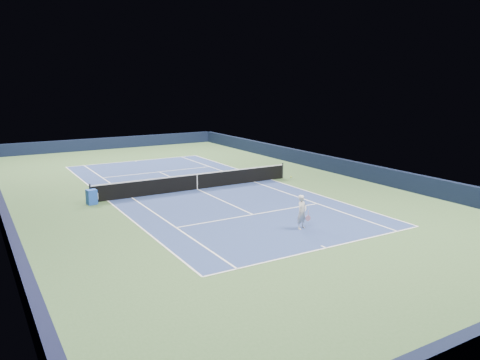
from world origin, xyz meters
TOP-DOWN VIEW (x-y plane):
  - ground at (0.00, 0.00)m, footprint 40.00×40.00m
  - wall_far at (0.00, 19.82)m, footprint 22.00×0.35m
  - wall_right at (10.82, 0.00)m, footprint 0.35×40.00m
  - court_surface at (0.00, 0.00)m, footprint 10.97×23.77m
  - baseline_far at (0.00, 11.88)m, footprint 10.97×0.08m
  - baseline_near at (0.00, -11.88)m, footprint 10.97×0.08m
  - sideline_doubles_right at (5.49, 0.00)m, footprint 0.08×23.77m
  - sideline_doubles_left at (-5.49, 0.00)m, footprint 0.08×23.77m
  - sideline_singles_right at (4.12, 0.00)m, footprint 0.08×23.77m
  - sideline_singles_left at (-4.12, 0.00)m, footprint 0.08×23.77m
  - service_line_far at (0.00, 6.40)m, footprint 8.23×0.08m
  - service_line_near at (0.00, -6.40)m, footprint 8.23×0.08m
  - center_service_line at (0.00, 0.00)m, footprint 0.08×12.80m
  - center_mark_far at (0.00, 11.73)m, footprint 0.08×0.30m
  - center_mark_near at (0.00, -11.73)m, footprint 0.08×0.30m
  - tennis_net at (0.00, 0.00)m, footprint 12.90×0.10m
  - sponsor_cube at (-6.40, -0.28)m, footprint 0.59×0.52m
  - tennis_player at (0.69, -9.41)m, footprint 0.79×1.30m

SIDE VIEW (x-z plane):
  - ground at x=0.00m, z-range 0.00..0.00m
  - court_surface at x=0.00m, z-range 0.00..0.01m
  - baseline_far at x=0.00m, z-range 0.01..0.01m
  - baseline_near at x=0.00m, z-range 0.01..0.01m
  - sideline_doubles_right at x=5.49m, z-range 0.01..0.01m
  - sideline_doubles_left at x=-5.49m, z-range 0.01..0.01m
  - sideline_singles_right at x=4.12m, z-range 0.01..0.01m
  - sideline_singles_left at x=-4.12m, z-range 0.01..0.01m
  - service_line_far at x=0.00m, z-range 0.01..0.01m
  - service_line_near at x=0.00m, z-range 0.01..0.01m
  - center_service_line at x=0.00m, z-range 0.01..0.01m
  - center_mark_far at x=0.00m, z-range 0.01..0.01m
  - center_mark_near at x=0.00m, z-range 0.01..0.01m
  - sponsor_cube at x=-6.40m, z-range 0.00..0.81m
  - tennis_net at x=0.00m, z-range -0.03..1.04m
  - wall_far at x=0.00m, z-range 0.00..1.10m
  - wall_right at x=10.82m, z-range 0.00..1.10m
  - tennis_player at x=0.69m, z-range -0.33..1.89m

